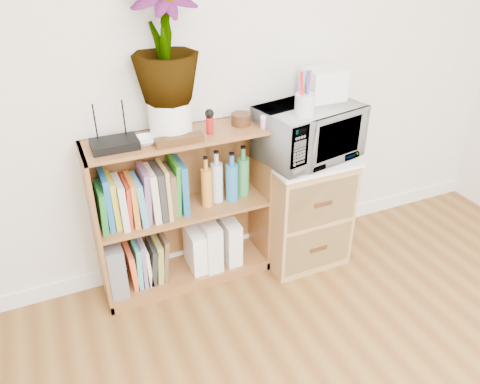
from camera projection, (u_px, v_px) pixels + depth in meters
skirting_board at (231, 244)px, 3.13m from camera, size 4.00×0.02×0.10m
bookshelf at (183, 212)px, 2.69m from camera, size 1.00×0.30×0.95m
wicker_unit at (301, 209)px, 2.95m from camera, size 0.50×0.45×0.70m
microwave at (308, 132)px, 2.68m from camera, size 0.63×0.49×0.31m
pen_cup at (305, 105)px, 2.45m from camera, size 0.11×0.11×0.12m
small_appliance at (323, 84)px, 2.66m from camera, size 0.22×0.18×0.18m
router at (115, 144)px, 2.31m from camera, size 0.23×0.16×0.04m
white_bowl at (145, 141)px, 2.35m from camera, size 0.13×0.13×0.03m
plant_pot at (170, 118)px, 2.41m from camera, size 0.22×0.22×0.19m
potted_plant at (164, 41)px, 2.21m from camera, size 0.33×0.33×0.59m
trinket_box at (179, 140)px, 2.35m from camera, size 0.25×0.06×0.04m
kokeshi_doll at (210, 126)px, 2.45m from camera, size 0.04×0.04×0.09m
wooden_bowl at (241, 119)px, 2.57m from camera, size 0.11×0.11×0.06m
paint_jars at (269, 122)px, 2.54m from camera, size 0.11×0.04×0.06m
file_box at (114, 265)px, 2.66m from camera, size 0.10×0.26×0.32m
magazine_holder_left at (195, 249)px, 2.83m from camera, size 0.08×0.21×0.27m
magazine_holder_mid at (209, 243)px, 2.86m from camera, size 0.10×0.24×0.31m
magazine_holder_right at (229, 239)px, 2.91m from camera, size 0.09×0.23×0.28m
cookbooks at (143, 195)px, 2.53m from camera, size 0.48×0.20×0.31m
liquor_bottles at (231, 176)px, 2.71m from camera, size 0.39×0.07×0.31m
lower_books at (147, 261)px, 2.74m from camera, size 0.24×0.19×0.29m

